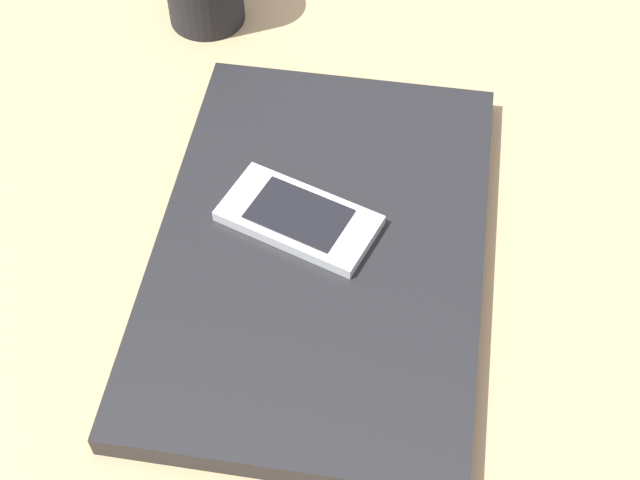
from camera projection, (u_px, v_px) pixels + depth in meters
desk_surface at (288, 256)px, 65.78cm from camera, size 120.00×80.00×3.00cm
laptop_closed at (320, 249)px, 63.09cm from camera, size 34.15×23.51×1.86cm
cell_phone_on_laptop at (299, 218)px, 63.03cm from camera, size 8.25×11.78×0.97cm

